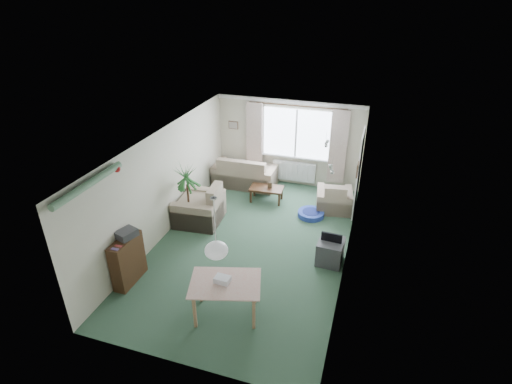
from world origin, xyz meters
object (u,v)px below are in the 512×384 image
(armchair_corner, at_px, (335,196))
(coffee_table, at_px, (266,194))
(bookshelf, at_px, (128,261))
(sofa, at_px, (245,171))
(tv_cube, at_px, (330,252))
(dining_table, at_px, (226,299))
(houseplant, at_px, (188,196))
(armchair_left, at_px, (199,203))
(pet_bed, at_px, (311,214))

(armchair_corner, xyz_separation_m, coffee_table, (-1.74, -0.10, -0.19))
(bookshelf, bearing_deg, sofa, 81.42)
(armchair_corner, height_order, tv_cube, armchair_corner)
(armchair_corner, distance_m, dining_table, 4.38)
(houseplant, bearing_deg, armchair_left, 56.95)
(armchair_corner, xyz_separation_m, dining_table, (-1.25, -4.19, -0.05))
(armchair_left, distance_m, bookshelf, 2.42)
(pet_bed, bearing_deg, bookshelf, -129.77)
(pet_bed, bearing_deg, coffee_table, 161.28)
(sofa, height_order, armchair_corner, sofa)
(armchair_left, bearing_deg, houseplant, -37.62)
(armchair_left, height_order, houseplant, houseplant)
(pet_bed, bearing_deg, dining_table, -101.89)
(sofa, distance_m, pet_bed, 2.43)
(sofa, relative_size, houseplant, 1.12)
(armchair_left, xyz_separation_m, dining_table, (1.73, -2.65, -0.14))
(armchair_corner, relative_size, bookshelf, 0.91)
(coffee_table, height_order, dining_table, dining_table)
(coffee_table, distance_m, pet_bed, 1.34)
(sofa, bearing_deg, tv_cube, 133.78)
(houseplant, height_order, tv_cube, houseplant)
(sofa, distance_m, armchair_left, 2.22)
(sofa, distance_m, armchair_corner, 2.65)
(houseplant, bearing_deg, bookshelf, -95.13)
(armchair_left, distance_m, coffee_table, 1.92)
(bookshelf, bearing_deg, houseplant, 85.48)
(houseplant, relative_size, pet_bed, 2.42)
(armchair_left, xyz_separation_m, tv_cube, (3.20, -0.65, -0.23))
(armchair_corner, bearing_deg, houseplant, 20.36)
(dining_table, xyz_separation_m, pet_bed, (0.77, 3.67, -0.27))
(armchair_corner, height_order, armchair_left, armchair_left)
(armchair_corner, xyz_separation_m, houseplant, (-3.12, -1.76, 0.39))
(sofa, relative_size, tv_cube, 3.15)
(bookshelf, xyz_separation_m, dining_table, (2.07, -0.26, -0.14))
(armchair_corner, bearing_deg, coffee_table, -5.90)
(armchair_corner, distance_m, houseplant, 3.60)
(bookshelf, distance_m, houseplant, 2.20)
(armchair_left, bearing_deg, tv_cube, 73.93)
(sofa, relative_size, pet_bed, 2.71)
(bookshelf, relative_size, tv_cube, 1.72)
(tv_cube, distance_m, pet_bed, 1.82)
(sofa, height_order, dining_table, sofa)
(dining_table, bearing_deg, tv_cube, 53.68)
(armchair_left, distance_m, pet_bed, 2.73)
(bookshelf, relative_size, houseplant, 0.61)
(armchair_corner, xyz_separation_m, pet_bed, (-0.47, -0.52, -0.32))
(armchair_left, xyz_separation_m, coffee_table, (1.24, 1.44, -0.29))
(houseplant, xyz_separation_m, dining_table, (1.87, -2.43, -0.44))
(armchair_corner, height_order, houseplant, houseplant)
(armchair_left, relative_size, coffee_table, 1.26)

